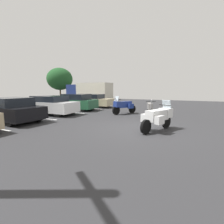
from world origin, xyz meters
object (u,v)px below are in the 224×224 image
object	(u,v)px
motorcycle_touring	(158,117)
motorcycle_third	(124,106)
motorcycle_second	(150,109)
car_green	(74,102)
car_champagne	(91,101)
car_black	(9,110)
box_truck	(90,92)
car_white	(49,105)

from	to	relation	value
motorcycle_touring	motorcycle_third	bearing A→B (deg)	38.77
motorcycle_second	car_green	bearing A→B (deg)	83.65
car_green	car_champagne	distance (m)	2.85
car_black	car_champagne	xyz separation A→B (m)	(8.76, -0.24, -0.01)
box_truck	car_black	bearing A→B (deg)	-167.90
box_truck	car_champagne	bearing A→B (deg)	-146.16
car_black	car_champagne	world-z (taller)	car_black
motorcycle_touring	car_black	xyz separation A→B (m)	(-1.49, 8.51, 0.03)
motorcycle_third	motorcycle_touring	bearing A→B (deg)	-141.23
motorcycle_second	box_truck	bearing A→B (deg)	50.98
motorcycle_second	car_black	world-z (taller)	car_black
motorcycle_touring	car_green	bearing A→B (deg)	61.89
box_truck	motorcycle_second	bearing A→B (deg)	-129.02
motorcycle_touring	motorcycle_third	xyz separation A→B (m)	(4.08, 3.28, -0.01)
motorcycle_second	car_white	world-z (taller)	car_white
motorcycle_touring	car_green	distance (m)	9.38
car_black	box_truck	distance (m)	13.73
motorcycle_touring	car_green	xyz separation A→B (m)	(4.42, 8.28, 0.05)
car_black	box_truck	world-z (taller)	box_truck
car_black	car_green	xyz separation A→B (m)	(5.91, -0.24, 0.03)
car_champagne	motorcycle_second	bearing A→B (deg)	-117.13
car_champagne	motorcycle_touring	bearing A→B (deg)	-131.32
motorcycle_touring	box_truck	bearing A→B (deg)	43.70
car_white	box_truck	xyz separation A→B (m)	(10.42, 3.02, 0.78)
motorcycle_third	car_champagne	world-z (taller)	motorcycle_third
motorcycle_second	car_champagne	size ratio (longest dim) A/B	0.46
motorcycle_third	box_truck	bearing A→B (deg)	45.98
car_green	box_truck	bearing A→B (deg)	22.53
car_green	motorcycle_touring	bearing A→B (deg)	-118.11
motorcycle_touring	motorcycle_second	bearing A→B (deg)	17.76
motorcycle_second	motorcycle_third	size ratio (longest dim) A/B	1.15
motorcycle_touring	motorcycle_second	xyz separation A→B (m)	(3.63, 1.16, -0.10)
car_white	car_green	world-z (taller)	car_green
box_truck	car_white	bearing A→B (deg)	-163.84
car_green	box_truck	distance (m)	8.15
motorcycle_touring	car_black	bearing A→B (deg)	99.90
car_white	car_green	xyz separation A→B (m)	(2.93, -0.09, 0.01)
motorcycle_third	box_truck	world-z (taller)	box_truck
car_black	motorcycle_touring	bearing A→B (deg)	-80.10
motorcycle_second	car_green	size ratio (longest dim) A/B	0.52
car_white	motorcycle_third	bearing A→B (deg)	-63.11
car_green	box_truck	world-z (taller)	box_truck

